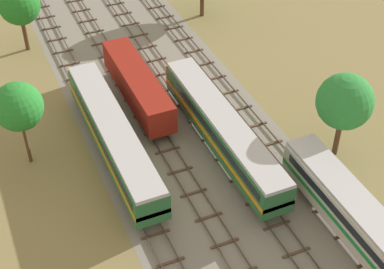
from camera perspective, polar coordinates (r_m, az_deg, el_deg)
ground_plane at (r=56.59m, az=-1.58°, el=1.12°), size 480.00×480.00×0.00m
ballast_bed at (r=56.58m, az=-1.58°, el=1.12°), size 17.85×176.00×0.01m
track_far_left at (r=55.65m, az=-8.58°, el=0.03°), size 2.40×126.00×0.29m
track_left at (r=56.62m, az=-4.13°, el=1.22°), size 2.40×126.00×0.29m
track_centre_left at (r=57.94m, az=0.16°, el=2.35°), size 2.40×126.00×0.29m
track_centre at (r=59.59m, az=4.23°, el=3.42°), size 2.40×126.00×0.29m
passenger_coach_centre_mid at (r=44.47m, az=17.96°, el=-10.06°), size 2.96×22.00×3.80m
diesel_railcar_centre_left_midfar at (r=51.79m, az=3.06°, el=0.54°), size 2.96×20.50×3.80m
diesel_railcar_far_left_far at (r=51.52m, az=-7.73°, el=-0.07°), size 2.96×20.50×3.80m
freight_boxcar_left_farther at (r=57.84m, az=-5.39°, el=4.91°), size 2.87×14.00×3.60m
lineside_tree_0 at (r=51.20m, az=14.81°, el=3.13°), size 4.99×4.99×8.37m
lineside_tree_1 at (r=50.59m, az=-16.75°, el=2.63°), size 4.26×4.26×8.28m
lineside_tree_3 at (r=68.02m, az=-16.68°, el=12.17°), size 4.67×4.67×8.07m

